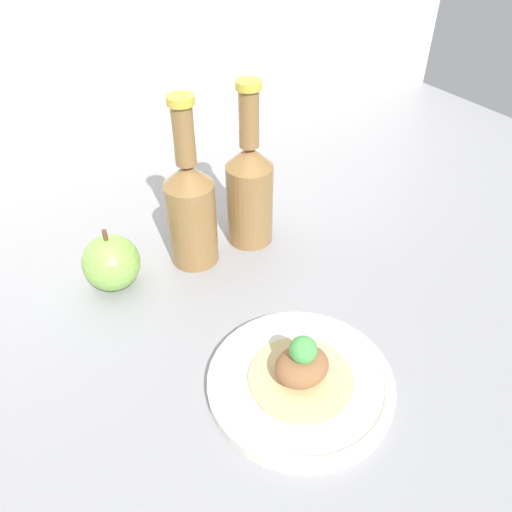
{
  "coord_description": "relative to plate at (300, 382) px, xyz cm",
  "views": [
    {
      "loc": [
        -30.9,
        -47.98,
        53.06
      ],
      "look_at": [
        -2.58,
        -2.37,
        9.79
      ],
      "focal_mm": 35.0,
      "sensor_mm": 36.0,
      "label": 1
    }
  ],
  "objects": [
    {
      "name": "apple",
      "position": [
        -13.26,
        31.3,
        3.37
      ],
      "size": [
        8.81,
        8.81,
        10.5
      ],
      "color": "#84B74C",
      "rests_on": "ground_plane"
    },
    {
      "name": "plated_food",
      "position": [
        -0.0,
        -0.0,
        2.91
      ],
      "size": [
        13.25,
        13.25,
        7.23
      ],
      "color": "#D6BC7F",
      "rests_on": "plate"
    },
    {
      "name": "ground_plane",
      "position": [
        5.46,
        17.68,
        -3.04
      ],
      "size": [
        180.0,
        110.0,
        4.0
      ],
      "primitive_type": "cube",
      "color": "gray"
    },
    {
      "name": "cider_bottle_right",
      "position": [
        11.13,
        30.61,
        9.12
      ],
      "size": [
        7.85,
        7.85,
        27.96
      ],
      "color": "olive",
      "rests_on": "ground_plane"
    },
    {
      "name": "cider_bottle_left",
      "position": [
        0.38,
        30.61,
        9.12
      ],
      "size": [
        7.85,
        7.85,
        27.96
      ],
      "color": "olive",
      "rests_on": "ground_plane"
    },
    {
      "name": "plate",
      "position": [
        0.0,
        0.0,
        0.0
      ],
      "size": [
        23.63,
        23.63,
        1.95
      ],
      "color": "silver",
      "rests_on": "ground_plane"
    }
  ]
}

